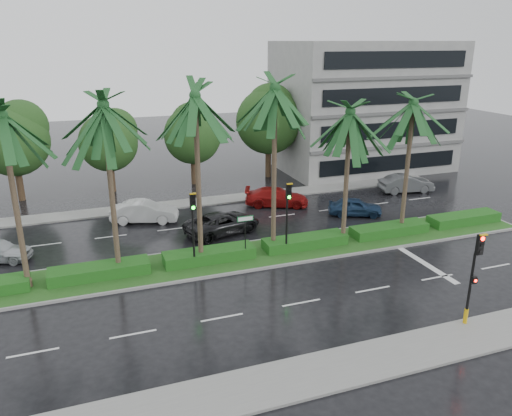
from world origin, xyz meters
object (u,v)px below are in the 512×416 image
object	(u,v)px
street_sign	(245,227)
signal_near	(474,275)
car_grey	(406,184)
car_red	(277,197)
car_blue	(355,207)
signal_median_left	(193,219)
car_white	(145,212)
car_darkgrey	(222,223)

from	to	relation	value
street_sign	signal_near	bearing A→B (deg)	-54.66
signal_near	car_grey	bearing A→B (deg)	61.37
car_red	car_blue	xyz separation A→B (m)	(4.50, -3.99, -0.04)
signal_median_left	car_grey	world-z (taller)	signal_median_left
car_blue	signal_median_left	bearing A→B (deg)	135.66
signal_near	car_red	world-z (taller)	signal_near
car_white	car_blue	xyz separation A→B (m)	(14.50, -3.78, -0.10)
signal_median_left	car_white	world-z (taller)	signal_median_left
car_white	car_blue	world-z (taller)	car_white
car_darkgrey	signal_median_left	bearing A→B (deg)	131.46
signal_near	car_blue	distance (m)	15.09
signal_median_left	car_darkgrey	bearing A→B (deg)	58.38
signal_near	car_darkgrey	xyz separation A→B (m)	(-7.00, 14.56, -1.79)
signal_median_left	signal_near	bearing A→B (deg)	-44.09
signal_near	car_blue	size ratio (longest dim) A/B	1.14
car_darkgrey	car_blue	bearing A→B (deg)	-106.28
car_grey	car_white	bearing A→B (deg)	98.12
car_red	car_blue	size ratio (longest dim) A/B	1.25
street_sign	car_white	size ratio (longest dim) A/B	0.57
car_grey	car_darkgrey	bearing A→B (deg)	110.94
street_sign	car_darkgrey	bearing A→B (deg)	90.00
signal_near	signal_median_left	world-z (taller)	signal_median_left
car_white	car_blue	size ratio (longest dim) A/B	1.19
car_red	signal_median_left	bearing A→B (deg)	158.93
street_sign	car_white	distance (m)	9.79
signal_near	signal_median_left	xyz separation A→B (m)	(-10.00, 9.69, 0.49)
car_red	car_blue	bearing A→B (deg)	-109.14
signal_near	car_red	xyz separation A→B (m)	(-1.50, 18.66, -1.81)
signal_near	car_grey	distance (m)	20.94
signal_median_left	car_blue	bearing A→B (deg)	20.97
signal_median_left	street_sign	world-z (taller)	signal_median_left
car_darkgrey	car_blue	distance (m)	10.00
signal_near	car_blue	bearing A→B (deg)	78.44
car_red	car_grey	xyz separation A→B (m)	(11.50, -0.34, 0.04)
signal_near	car_red	distance (m)	18.80
signal_median_left	car_red	xyz separation A→B (m)	(8.50, 8.97, -2.30)
signal_median_left	street_sign	xyz separation A→B (m)	(3.00, 0.18, -0.87)
car_darkgrey	signal_near	bearing A→B (deg)	-171.24
car_blue	car_grey	xyz separation A→B (m)	(7.00, 3.64, 0.09)
street_sign	car_red	size ratio (longest dim) A/B	0.54
street_sign	car_blue	distance (m)	11.19
street_sign	car_blue	size ratio (longest dim) A/B	0.68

